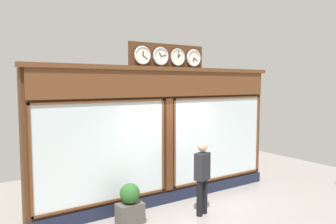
% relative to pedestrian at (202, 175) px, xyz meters
% --- Properties ---
extents(shop_facade, '(6.87, 0.42, 3.97)m').
position_rel_pedestrian_xyz_m(shop_facade, '(0.23, -1.19, 0.81)').
color(shop_facade, '#4C2B16').
rests_on(shop_facade, ground_plane).
extents(pedestrian, '(0.41, 0.32, 1.69)m').
position_rel_pedestrian_xyz_m(pedestrian, '(0.00, 0.00, 0.00)').
color(pedestrian, black).
rests_on(pedestrian, ground_plane).
extents(planter_box, '(0.56, 0.36, 0.45)m').
position_rel_pedestrian_xyz_m(planter_box, '(1.60, -0.48, -0.71)').
color(planter_box, '#4C4742').
rests_on(planter_box, ground_plane).
extents(planter_shrub, '(0.44, 0.44, 0.44)m').
position_rel_pedestrian_xyz_m(planter_shrub, '(1.60, -0.48, -0.27)').
color(planter_shrub, '#285623').
rests_on(planter_shrub, planter_box).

